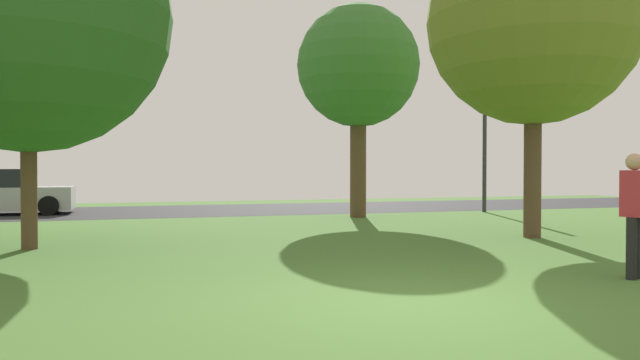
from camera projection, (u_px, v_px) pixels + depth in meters
The scene contains 7 objects.
ground_plane at pixel (412, 303), 6.81m from camera, with size 44.00×44.00×0.00m, color #47702D.
road_strip at pixel (221, 210), 22.10m from camera, with size 44.00×6.40×0.01m, color #28282B.
birch_tree_lone at pixel (358, 67), 18.78m from camera, with size 3.85×3.85×6.69m.
oak_tree_left at pixel (27, 11), 11.31m from camera, with size 5.37×5.37×7.20m.
maple_tree_near at pixel (534, 20), 13.21m from camera, with size 4.68×4.68×7.18m.
person_thrower at pixel (634, 209), 8.31m from camera, with size 0.33×0.38×1.75m.
street_lamp_post at pixel (485, 148), 21.00m from camera, with size 0.14×0.14×4.50m, color #2D2D33.
Camera 1 is at (-3.00, -6.17, 1.54)m, focal length 33.60 mm.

